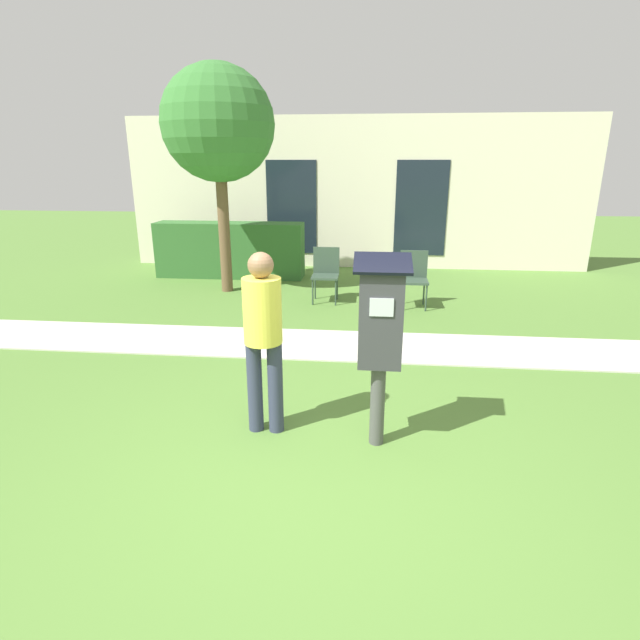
{
  "coord_description": "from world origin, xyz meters",
  "views": [
    {
      "loc": [
        0.34,
        -3.19,
        2.26
      ],
      "look_at": [
        -0.04,
        0.6,
        1.05
      ],
      "focal_mm": 28.0,
      "sensor_mm": 36.0,
      "label": 1
    }
  ],
  "objects_px": {
    "person_standing": "(263,330)",
    "parking_meter": "(380,328)",
    "outdoor_chair_middle": "(414,274)",
    "outdoor_chair_left": "(326,270)"
  },
  "relations": [
    {
      "from": "person_standing",
      "to": "outdoor_chair_left",
      "type": "distance_m",
      "value": 4.35
    },
    {
      "from": "parking_meter",
      "to": "outdoor_chair_middle",
      "type": "xyz_separation_m",
      "value": [
        0.61,
        4.26,
        -0.49
      ]
    },
    {
      "from": "parking_meter",
      "to": "person_standing",
      "type": "distance_m",
      "value": 0.97
    },
    {
      "from": "parking_meter",
      "to": "person_standing",
      "type": "relative_size",
      "value": 1.01
    },
    {
      "from": "person_standing",
      "to": "outdoor_chair_left",
      "type": "height_order",
      "value": "person_standing"
    },
    {
      "from": "outdoor_chair_left",
      "to": "person_standing",
      "type": "bearing_deg",
      "value": -103.65
    },
    {
      "from": "person_standing",
      "to": "parking_meter",
      "type": "bearing_deg",
      "value": 20.2
    },
    {
      "from": "person_standing",
      "to": "outdoor_chair_middle",
      "type": "bearing_deg",
      "value": 96.38
    },
    {
      "from": "outdoor_chair_left",
      "to": "outdoor_chair_middle",
      "type": "distance_m",
      "value": 1.45
    },
    {
      "from": "outdoor_chair_middle",
      "to": "parking_meter",
      "type": "bearing_deg",
      "value": -119.33
    }
  ]
}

